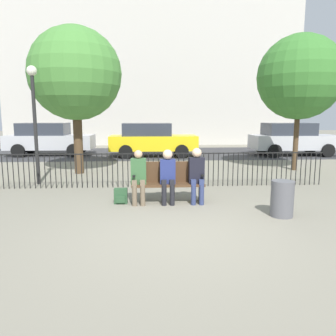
{
  "coord_description": "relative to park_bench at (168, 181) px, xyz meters",
  "views": [
    {
      "loc": [
        -0.45,
        -5.29,
        1.94
      ],
      "look_at": [
        0.0,
        1.92,
        0.8
      ],
      "focal_mm": 35.0,
      "sensor_mm": 36.0,
      "label": 1
    }
  ],
  "objects": [
    {
      "name": "ground_plane",
      "position": [
        0.0,
        -2.0,
        -0.49
      ],
      "size": [
        80.0,
        80.0,
        0.0
      ],
      "primitive_type": "plane",
      "color": "gray"
    },
    {
      "name": "park_bench",
      "position": [
        0.0,
        0.0,
        0.0
      ],
      "size": [
        1.63,
        0.45,
        0.92
      ],
      "color": "#4C331E",
      "rests_on": "ground"
    },
    {
      "name": "seated_person_0",
      "position": [
        -0.66,
        -0.13,
        0.18
      ],
      "size": [
        0.34,
        0.39,
        1.21
      ],
      "color": "brown",
      "rests_on": "ground"
    },
    {
      "name": "seated_person_1",
      "position": [
        -0.01,
        -0.13,
        0.2
      ],
      "size": [
        0.34,
        0.39,
        1.22
      ],
      "color": "black",
      "rests_on": "ground"
    },
    {
      "name": "seated_person_2",
      "position": [
        0.64,
        -0.13,
        0.21
      ],
      "size": [
        0.34,
        0.39,
        1.25
      ],
      "color": "navy",
      "rests_on": "ground"
    },
    {
      "name": "backpack",
      "position": [
        -1.07,
        -0.08,
        -0.32
      ],
      "size": [
        0.3,
        0.21,
        0.35
      ],
      "color": "#284C2D",
      "rests_on": "ground"
    },
    {
      "name": "fence_railing",
      "position": [
        -0.02,
        1.64,
        0.07
      ],
      "size": [
        9.01,
        0.03,
        0.95
      ],
      "color": "black",
      "rests_on": "ground"
    },
    {
      "name": "tree_0",
      "position": [
        4.9,
        4.22,
        2.8
      ],
      "size": [
        2.95,
        2.95,
        4.77
      ],
      "color": "#4C3823",
      "rests_on": "ground"
    },
    {
      "name": "tree_1",
      "position": [
        -2.81,
        4.01,
        2.82
      ],
      "size": [
        3.05,
        3.05,
        4.85
      ],
      "color": "#4C3823",
      "rests_on": "ground"
    },
    {
      "name": "lamp_post",
      "position": [
        -3.63,
        2.25,
        1.74
      ],
      "size": [
        0.28,
        0.28,
        3.33
      ],
      "color": "black",
      "rests_on": "ground"
    },
    {
      "name": "street_surface",
      "position": [
        0.0,
        10.0,
        -0.49
      ],
      "size": [
        24.0,
        6.0,
        0.01
      ],
      "color": "#333335",
      "rests_on": "ground"
    },
    {
      "name": "parked_car_0",
      "position": [
        -0.26,
        8.69,
        0.35
      ],
      "size": [
        4.2,
        1.94,
        1.62
      ],
      "color": "yellow",
      "rests_on": "ground"
    },
    {
      "name": "parked_car_1",
      "position": [
        6.77,
        8.65,
        0.35
      ],
      "size": [
        4.2,
        1.94,
        1.62
      ],
      "color": "#B7B7BC",
      "rests_on": "ground"
    },
    {
      "name": "parked_car_2",
      "position": [
        -5.41,
        9.51,
        0.35
      ],
      "size": [
        4.2,
        1.94,
        1.62
      ],
      "color": "#B7B7BC",
      "rests_on": "ground"
    },
    {
      "name": "building_facade",
      "position": [
        0.0,
        18.0,
        8.18
      ],
      "size": [
        20.0,
        6.0,
        17.35
      ],
      "color": "beige",
      "rests_on": "ground"
    },
    {
      "name": "trash_bin",
      "position": [
        2.17,
        -1.23,
        -0.14
      ],
      "size": [
        0.44,
        0.44,
        0.71
      ],
      "color": "#56565B",
      "rests_on": "ground"
    }
  ]
}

